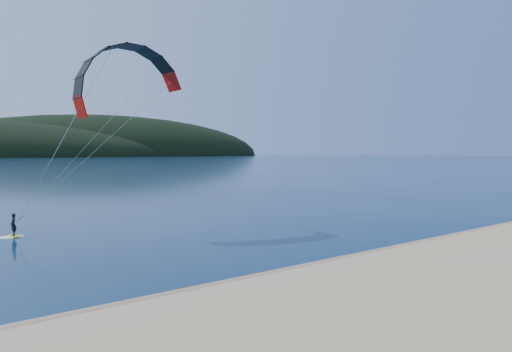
# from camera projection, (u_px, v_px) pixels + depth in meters

# --- Properties ---
(ground) EXTENTS (1800.00, 1800.00, 0.00)m
(ground) POSITION_uv_depth(u_px,v_px,m) (311.00, 312.00, 18.48)
(ground) COLOR #081C3D
(ground) RESTS_ON ground
(wet_sand) EXTENTS (220.00, 2.50, 0.10)m
(wet_sand) POSITION_uv_depth(u_px,v_px,m) (246.00, 285.00, 22.05)
(wet_sand) COLOR #84694D
(wet_sand) RESTS_ON ground
(kitesurfer_near) EXTENTS (21.75, 9.67, 14.34)m
(kitesurfer_near) POSITION_uv_depth(u_px,v_px,m) (124.00, 103.00, 33.22)
(kitesurfer_near) COLOR #C4D719
(kitesurfer_near) RESTS_ON ground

